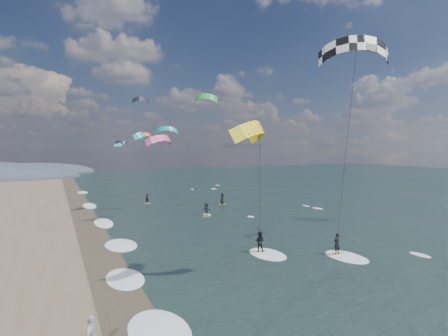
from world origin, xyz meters
name	(u,v)px	position (x,y,z in m)	size (l,w,h in m)	color
ground	(313,283)	(0.00, 0.00, 0.00)	(260.00, 260.00, 0.00)	black
wet_sand_strip	(105,263)	(-12.00, 10.00, 0.00)	(3.00, 240.00, 0.00)	#382D23
kitesurfer_near_a	(354,93)	(2.69, -0.52, 12.52)	(7.91, 9.30, 16.35)	gold
kitesurfer_near_b	(261,172)	(-1.96, 3.47, 7.22)	(7.03, 9.24, 11.51)	gold
far_kitesurfers	(202,204)	(3.64, 29.81, 0.85)	(11.62, 14.53, 1.72)	gold
bg_kite_field	(147,128)	(0.55, 50.14, 12.38)	(10.66, 66.57, 9.50)	teal
shoreline_surf	(112,247)	(-10.80, 14.75, 0.00)	(2.40, 79.40, 0.11)	white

